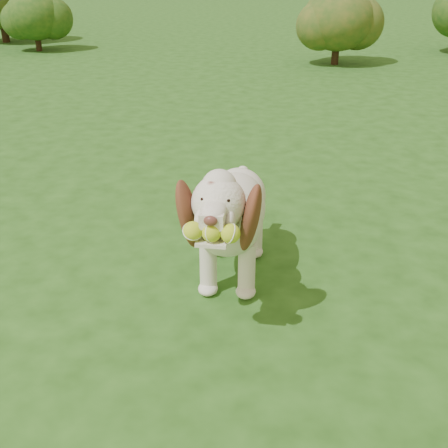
# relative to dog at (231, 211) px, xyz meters

# --- Properties ---
(ground) EXTENTS (80.00, 80.00, 0.00)m
(ground) POSITION_rel_dog_xyz_m (-0.22, 0.41, -0.47)
(ground) COLOR #1E4513
(ground) RESTS_ON ground
(dog) EXTENTS (0.47, 1.35, 0.89)m
(dog) POSITION_rel_dog_xyz_m (0.00, 0.00, 0.00)
(dog) COLOR silver
(dog) RESTS_ON ground
(shrub_a) EXTENTS (1.14, 1.14, 1.19)m
(shrub_a) POSITION_rel_dog_xyz_m (-5.19, 8.54, 0.22)
(shrub_a) COLOR #382314
(shrub_a) RESTS_ON ground
(shrub_c) EXTENTS (1.28, 1.28, 1.33)m
(shrub_c) POSITION_rel_dog_xyz_m (0.88, 7.79, 0.31)
(shrub_c) COLOR #382314
(shrub_c) RESTS_ON ground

